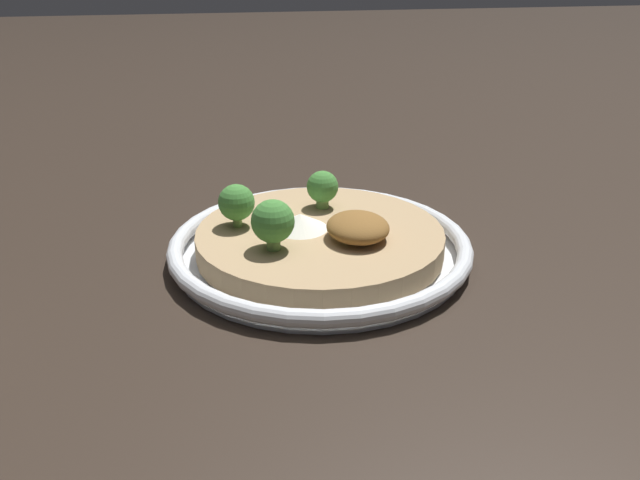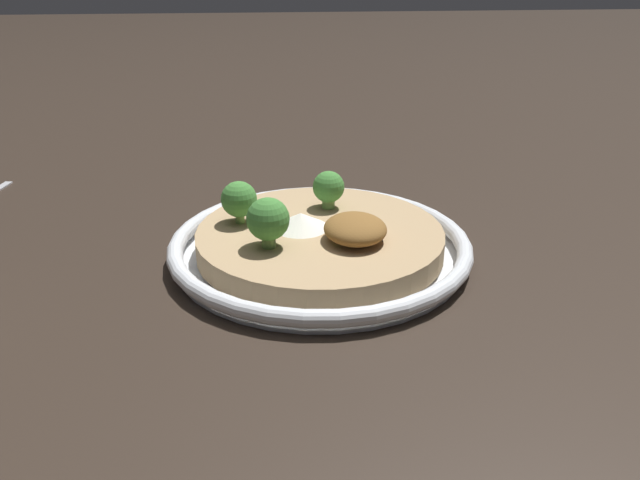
{
  "view_description": "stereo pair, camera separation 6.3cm",
  "coord_description": "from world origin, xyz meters",
  "px_view_note": "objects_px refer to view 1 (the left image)",
  "views": [
    {
      "loc": [
        -0.56,
        0.12,
        0.28
      ],
      "look_at": [
        0.0,
        0.0,
        0.02
      ],
      "focal_mm": 35.0,
      "sensor_mm": 36.0,
      "label": 1
    },
    {
      "loc": [
        -0.57,
        0.06,
        0.28
      ],
      "look_at": [
        0.0,
        0.0,
        0.02
      ],
      "focal_mm": 35.0,
      "sensor_mm": 36.0,
      "label": 2
    }
  ],
  "objects_px": {
    "risotto_bowl": "(320,244)",
    "broccoli_right": "(322,188)",
    "broccoli_back_right": "(236,203)",
    "broccoli_back": "(273,222)"
  },
  "relations": [
    {
      "from": "risotto_bowl",
      "to": "broccoli_right",
      "type": "bearing_deg",
      "value": -14.93
    },
    {
      "from": "broccoli_right",
      "to": "broccoli_back_right",
      "type": "relative_size",
      "value": 0.93
    },
    {
      "from": "risotto_bowl",
      "to": "broccoli_back_right",
      "type": "distance_m",
      "value": 0.09
    },
    {
      "from": "broccoli_back",
      "to": "broccoli_back_right",
      "type": "distance_m",
      "value": 0.07
    },
    {
      "from": "risotto_bowl",
      "to": "broccoli_back",
      "type": "bearing_deg",
      "value": 124.42
    },
    {
      "from": "broccoli_back_right",
      "to": "broccoli_right",
      "type": "bearing_deg",
      "value": -71.56
    },
    {
      "from": "risotto_bowl",
      "to": "broccoli_back_right",
      "type": "height_order",
      "value": "broccoli_back_right"
    },
    {
      "from": "risotto_bowl",
      "to": "broccoli_back_right",
      "type": "bearing_deg",
      "value": 71.89
    },
    {
      "from": "broccoli_right",
      "to": "broccoli_back",
      "type": "distance_m",
      "value": 0.12
    },
    {
      "from": "risotto_bowl",
      "to": "broccoli_right",
      "type": "height_order",
      "value": "broccoli_right"
    }
  ]
}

